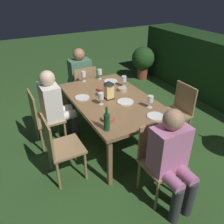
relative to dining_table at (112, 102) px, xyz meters
name	(u,v)px	position (x,y,z in m)	size (l,w,h in m)	color
ground_plane	(112,140)	(0.00, 0.00, -0.67)	(16.00, 16.00, 0.00)	#2D5123
dining_table	(112,102)	(0.00, 0.00, 0.00)	(1.69, 1.03, 0.72)	olive
chair_side_left_b	(59,146)	(0.38, -0.91, -0.19)	(0.42, 0.40, 0.87)	#9E7A51
chair_side_right_b	(177,110)	(0.38, 0.91, -0.19)	(0.42, 0.40, 0.87)	#9E7A51
chair_side_left_a	(43,117)	(-0.38, -0.91, -0.19)	(0.42, 0.40, 0.87)	#9E7A51
person_in_cream	(55,104)	(-0.38, -0.71, -0.04)	(0.38, 0.47, 1.15)	white
chair_head_far	(159,157)	(1.09, 0.00, -0.19)	(0.40, 0.42, 0.87)	#9E7A51
person_in_pink	(172,157)	(1.29, 0.00, -0.04)	(0.48, 0.38, 1.15)	#C675A3
chair_head_near	(84,87)	(-1.09, 0.00, -0.19)	(0.40, 0.42, 0.87)	#9E7A51
person_in_green	(79,75)	(-1.29, 0.00, -0.04)	(0.48, 0.38, 1.15)	#4C7A5B
lantern_centerpiece	(109,89)	(-0.03, -0.03, 0.20)	(0.15, 0.15, 0.27)	black
green_bottle_on_table	(107,122)	(0.66, -0.42, 0.16)	(0.07, 0.07, 0.29)	#144723
wine_glass_a	(100,72)	(-0.75, 0.17, 0.17)	(0.08, 0.08, 0.17)	silver
wine_glass_b	(101,96)	(0.08, -0.21, 0.17)	(0.08, 0.08, 0.17)	silver
wine_glass_c	(150,99)	(0.46, 0.32, 0.17)	(0.08, 0.08, 0.17)	silver
wine_glass_d	(84,75)	(-0.78, -0.11, 0.17)	(0.08, 0.08, 0.17)	silver
wine_glass_e	(124,79)	(-0.29, 0.37, 0.17)	(0.08, 0.08, 0.17)	silver
plate_a	(82,98)	(-0.22, -0.36, 0.06)	(0.21, 0.21, 0.01)	silver
plate_b	(155,116)	(0.69, 0.24, 0.06)	(0.21, 0.21, 0.01)	white
plate_c	(125,102)	(0.18, 0.11, 0.06)	(0.22, 0.22, 0.01)	white
plate_d	(111,81)	(-0.56, 0.28, 0.06)	(0.22, 0.22, 0.01)	white
bowl_olives	(101,89)	(-0.32, -0.01, 0.07)	(0.13, 0.13, 0.04)	#9E5138
bowl_bread	(123,89)	(-0.16, 0.27, 0.08)	(0.13, 0.13, 0.05)	#BCAD8E
bowl_salad	(108,119)	(0.49, -0.31, 0.07)	(0.16, 0.16, 0.04)	#9E5138
potted_plant_by_hedge	(143,60)	(-1.92, 1.88, -0.20)	(0.54, 0.54, 0.79)	brown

